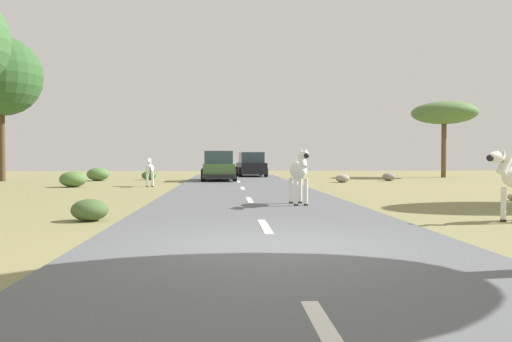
{
  "coord_description": "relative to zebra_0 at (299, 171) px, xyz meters",
  "views": [
    {
      "loc": [
        -0.76,
        -7.45,
        1.38
      ],
      "look_at": [
        0.1,
        6.14,
        1.02
      ],
      "focal_mm": 34.49,
      "sensor_mm": 36.0,
      "label": 1
    }
  ],
  "objects": [
    {
      "name": "lane_markings",
      "position": [
        -1.32,
        -7.33,
        -0.95
      ],
      "size": [
        0.16,
        56.0,
        0.01
      ],
      "color": "silver",
      "rests_on": "road"
    },
    {
      "name": "car_0",
      "position": [
        -2.48,
        15.46,
        -0.15
      ],
      "size": [
        2.13,
        4.39,
        1.74
      ],
      "rotation": [
        0.0,
        0.0,
        3.17
      ],
      "color": "#476B38",
      "rests_on": "road"
    },
    {
      "name": "rock_3",
      "position": [
        4.53,
        13.5,
        -0.77
      ],
      "size": [
        0.79,
        0.76,
        0.46
      ],
      "primitive_type": "ellipsoid",
      "color": "gray",
      "rests_on": "ground_plane"
    },
    {
      "name": "zebra_0",
      "position": [
        0.0,
        0.0,
        0.0
      ],
      "size": [
        0.52,
        1.7,
        1.6
      ],
      "rotation": [
        0.0,
        0.0,
        3.21
      ],
      "color": "silver",
      "rests_on": "road"
    },
    {
      "name": "bush_2",
      "position": [
        -5.04,
        -2.88,
        -0.76
      ],
      "size": [
        0.8,
        0.72,
        0.48
      ],
      "primitive_type": "ellipsoid",
      "color": "#425B2D",
      "rests_on": "ground_plane"
    },
    {
      "name": "zebra_1",
      "position": [
        -5.71,
        10.11,
        -0.16
      ],
      "size": [
        0.57,
        1.49,
        1.42
      ],
      "rotation": [
        0.0,
        0.0,
        0.19
      ],
      "color": "silver",
      "rests_on": "ground_plane"
    },
    {
      "name": "car_1",
      "position": [
        -0.19,
        21.85,
        -0.15
      ],
      "size": [
        2.23,
        4.44,
        1.74
      ],
      "rotation": [
        0.0,
        0.0,
        0.06
      ],
      "color": "black",
      "rests_on": "road"
    },
    {
      "name": "bush_3",
      "position": [
        -9.26,
        9.9,
        -0.63
      ],
      "size": [
        1.24,
        1.12,
        0.74
      ],
      "primitive_type": "ellipsoid",
      "color": "#4C7038",
      "rests_on": "ground_plane"
    },
    {
      "name": "rock_1",
      "position": [
        7.79,
        15.28,
        -0.76
      ],
      "size": [
        0.8,
        0.72,
        0.48
      ],
      "primitive_type": "ellipsoid",
      "color": "gray",
      "rests_on": "ground_plane"
    },
    {
      "name": "tree_3",
      "position": [
        -15.26,
        16.19,
        5.19
      ],
      "size": [
        4.69,
        4.69,
        8.56
      ],
      "color": "#4C3823",
      "rests_on": "ground_plane"
    },
    {
      "name": "bush_0",
      "position": [
        -9.76,
        16.45,
        -0.61
      ],
      "size": [
        1.32,
        1.19,
        0.79
      ],
      "primitive_type": "ellipsoid",
      "color": "#4C7038",
      "rests_on": "ground_plane"
    },
    {
      "name": "tree_5",
      "position": [
        13.34,
        19.99,
        3.52
      ],
      "size": [
        4.5,
        4.5,
        5.35
      ],
      "color": "brown",
      "rests_on": "ground_plane"
    },
    {
      "name": "bush_4",
      "position": [
        -6.88,
        17.52,
        -0.73
      ],
      "size": [
        0.92,
        0.83,
        0.55
      ],
      "primitive_type": "ellipsoid",
      "color": "#386633",
      "rests_on": "ground_plane"
    },
    {
      "name": "road",
      "position": [
        -1.32,
        -6.33,
        -0.98
      ],
      "size": [
        6.0,
        64.0,
        0.05
      ],
      "primitive_type": "cube",
      "color": "#56595B",
      "rests_on": "ground_plane"
    },
    {
      "name": "ground_plane",
      "position": [
        -1.33,
        -6.33,
        -1.0
      ],
      "size": [
        90.0,
        90.0,
        0.0
      ],
      "primitive_type": "plane",
      "color": "olive"
    }
  ]
}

